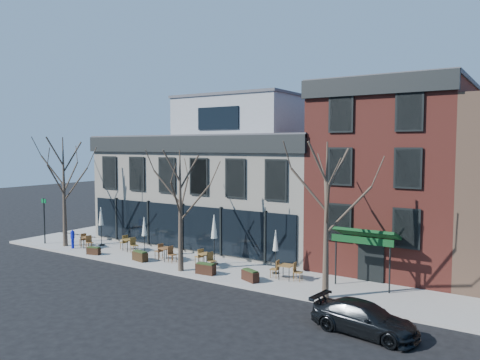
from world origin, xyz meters
The scene contains 24 objects.
ground centered at (0.00, 0.00, 0.00)m, with size 120.00×120.00×0.00m, color black.
sidewalk_front centered at (3.25, -2.15, 0.07)m, with size 33.50×4.70×0.15m, color gray.
sidewalk_side centered at (-11.25, 6.00, 0.07)m, with size 4.50×12.00×0.15m, color gray.
corner_building centered at (0.07, 5.07, 4.72)m, with size 18.39×10.39×11.10m.
red_brick_building centered at (13.00, 4.98, 5.64)m, with size 8.20×11.78×11.18m.
tree_corner centered at (-8.49, -3.20, 4.25)m, with size 3.93×3.98×7.92m.
tree_mid centered at (3.01, -3.90, 3.79)m, with size 3.50×3.55×7.04m.
tree_right centered at (12.01, -3.90, 4.02)m, with size 3.72×3.77×7.48m.
sign_pole centered at (-10.50, -3.50, 2.07)m, with size 0.50×0.10×3.40m.
parked_sedan centered at (14.83, -6.81, 0.62)m, with size 1.74×4.29×1.24m, color black.
call_box centered at (-7.34, -3.46, 0.85)m, with size 0.26×0.26×1.33m.
cafe_set_0 centered at (-6.76, -2.75, 0.63)m, with size 1.83×0.98×0.94m.
cafe_set_1 centered at (-3.36, -1.87, 0.67)m, with size 1.98×0.95×1.01m.
cafe_set_2 centered at (0.60, -2.54, 0.66)m, with size 1.94×0.89×1.00m.
cafe_set_4 centered at (3.66, -2.39, 0.65)m, with size 1.90×1.03×0.98m.
cafe_set_5 centered at (9.00, -2.17, 0.65)m, with size 1.88×0.80×0.98m.
umbrella_0 centered at (-6.44, -1.64, 2.15)m, with size 0.45×0.45×2.83m.
umbrella_1 centered at (-1.31, -2.45, 1.99)m, with size 0.42×0.42×2.61m.
umbrella_3 centered at (3.78, -1.64, 2.32)m, with size 0.49×0.49×3.08m.
umbrella_4 centered at (7.95, -1.45, 1.92)m, with size 0.40×0.40×2.51m.
planter_0 centered at (-4.56, -3.93, 0.41)m, with size 0.98×0.58×0.52m.
planter_1 centered at (-0.69, -3.50, 0.46)m, with size 1.19×0.65×0.63m.
planter_2 centered at (4.68, -3.72, 0.47)m, with size 1.17×0.55×0.64m.
planter_3 centered at (7.52, -3.50, 0.45)m, with size 1.18×0.83×0.61m.
Camera 1 is at (20.45, -24.62, 7.42)m, focal length 35.00 mm.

